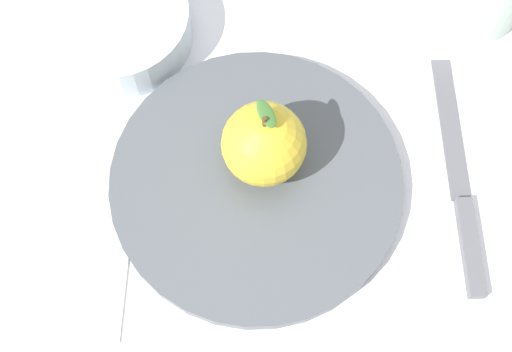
% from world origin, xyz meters
% --- Properties ---
extents(ground_plane, '(2.40, 2.40, 0.00)m').
position_xyz_m(ground_plane, '(0.00, 0.00, 0.00)').
color(ground_plane, silver).
extents(dinner_plate, '(0.26, 0.26, 0.02)m').
position_xyz_m(dinner_plate, '(-0.02, 0.04, 0.01)').
color(dinner_plate, '#4C5156').
rests_on(dinner_plate, ground_plane).
extents(apple, '(0.07, 0.07, 0.09)m').
position_xyz_m(apple, '(-0.01, 0.04, 0.05)').
color(apple, gold).
rests_on(apple, dinner_plate).
extents(side_bowl, '(0.14, 0.14, 0.04)m').
position_xyz_m(side_bowl, '(0.09, 0.20, 0.02)').
color(side_bowl, silver).
rests_on(side_bowl, ground_plane).
extents(knife, '(0.22, 0.08, 0.01)m').
position_xyz_m(knife, '(0.02, -0.14, 0.00)').
color(knife, '#59595E').
rests_on(knife, ground_plane).
extents(linen_napkin, '(0.20, 0.15, 0.00)m').
position_xyz_m(linen_napkin, '(-0.11, 0.18, 0.00)').
color(linen_napkin, silver).
rests_on(linen_napkin, ground_plane).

